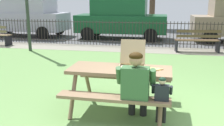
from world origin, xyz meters
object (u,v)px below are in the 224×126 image
pizza_box_open (132,63)px  pizza_slice_on_table (156,69)px  adult_at_table (136,84)px  parked_car_center (121,18)px  parked_car_left (23,15)px  child_at_table (162,96)px  park_bench_center (197,41)px  picnic_table_foreground (120,78)px

pizza_box_open → pizza_slice_on_table: (0.42, -0.01, -0.08)m
adult_at_table → parked_car_center: 9.22m
adult_at_table → parked_car_left: 11.37m
adult_at_table → child_at_table: bearing=-5.7°
child_at_table → park_bench_center: park_bench_center is taller
pizza_box_open → parked_car_left: size_ratio=0.12×
picnic_table_foreground → parked_car_left: size_ratio=0.39×
adult_at_table → child_at_table: adult_at_table is taller
picnic_table_foreground → parked_car_left: bearing=127.3°
pizza_slice_on_table → child_at_table: child_at_table is taller
child_at_table → parked_car_left: bearing=128.5°
pizza_slice_on_table → parked_car_left: 11.12m
parked_car_left → child_at_table: bearing=-51.5°
pizza_box_open → picnic_table_foreground: bearing=-165.1°
picnic_table_foreground → pizza_slice_on_table: size_ratio=6.66×
parked_car_left → picnic_table_foreground: bearing=-52.7°
parked_car_left → adult_at_table: bearing=-52.9°
picnic_table_foreground → park_bench_center: bearing=70.4°
child_at_table → parked_car_left: (-7.25, 9.11, 0.59)m
adult_at_table → park_bench_center: (1.70, 6.22, -0.24)m
pizza_box_open → park_bench_center: bearing=72.1°
pizza_slice_on_table → pizza_box_open: bearing=178.3°
parked_car_center → parked_car_left: bearing=-180.0°
picnic_table_foreground → parked_car_left: (-6.52, 8.56, 0.50)m
picnic_table_foreground → child_at_table: bearing=-36.7°
adult_at_table → parked_car_center: (-1.63, 9.07, 0.35)m
parked_car_center → park_bench_center: bearing=-40.6°
pizza_slice_on_table → park_bench_center: (1.41, 5.67, -0.36)m
adult_at_table → park_bench_center: bearing=74.7°
park_bench_center → parked_car_left: size_ratio=0.35×
pizza_slice_on_table → parked_car_center: (-1.92, 8.52, 0.23)m
adult_at_table → parked_car_center: size_ratio=0.27×
picnic_table_foreground → pizza_box_open: size_ratio=3.30×
picnic_table_foreground → parked_car_center: parked_car_center is taller
pizza_slice_on_table → child_at_table: 0.66m
picnic_table_foreground → adult_at_table: 0.61m
pizza_slice_on_table → parked_car_center: parked_car_center is taller
adult_at_table → pizza_slice_on_table: bearing=62.2°
pizza_slice_on_table → adult_at_table: adult_at_table is taller
pizza_slice_on_table → park_bench_center: park_bench_center is taller
pizza_box_open → pizza_slice_on_table: size_ratio=2.02×
pizza_slice_on_table → adult_at_table: 0.63m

